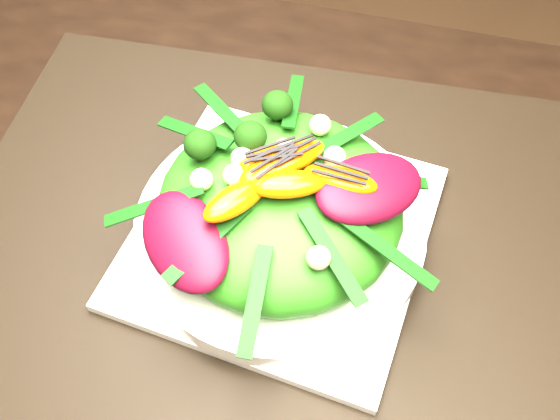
% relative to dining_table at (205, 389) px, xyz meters
% --- Properties ---
extents(dining_table, '(1.60, 0.90, 0.75)m').
position_rel_dining_table_xyz_m(dining_table, '(0.00, 0.00, 0.00)').
color(dining_table, black).
rests_on(dining_table, floor).
extents(placemat, '(0.59, 0.46, 0.00)m').
position_rel_dining_table_xyz_m(placemat, '(0.03, 0.13, 0.02)').
color(placemat, black).
rests_on(placemat, dining_table).
extents(plate_base, '(0.26, 0.26, 0.01)m').
position_rel_dining_table_xyz_m(plate_base, '(0.03, 0.13, 0.03)').
color(plate_base, white).
rests_on(plate_base, placemat).
extents(salad_bowl, '(0.27, 0.27, 0.02)m').
position_rel_dining_table_xyz_m(salad_bowl, '(0.03, 0.13, 0.04)').
color(salad_bowl, white).
rests_on(salad_bowl, plate_base).
extents(lettuce_mound, '(0.24, 0.24, 0.07)m').
position_rel_dining_table_xyz_m(lettuce_mound, '(0.03, 0.13, 0.07)').
color(lettuce_mound, '#2E7816').
rests_on(lettuce_mound, salad_bowl).
extents(radicchio_leaf, '(0.10, 0.10, 0.02)m').
position_rel_dining_table_xyz_m(radicchio_leaf, '(0.09, 0.14, 0.11)').
color(radicchio_leaf, '#470718').
rests_on(radicchio_leaf, lettuce_mound).
extents(orange_segment, '(0.06, 0.03, 0.01)m').
position_rel_dining_table_xyz_m(orange_segment, '(0.03, 0.14, 0.11)').
color(orange_segment, '#FF5D04').
rests_on(orange_segment, lettuce_mound).
extents(broccoli_floret, '(0.05, 0.05, 0.04)m').
position_rel_dining_table_xyz_m(broccoli_floret, '(-0.02, 0.16, 0.12)').
color(broccoli_floret, black).
rests_on(broccoli_floret, lettuce_mound).
extents(macadamia_nut, '(0.02, 0.02, 0.02)m').
position_rel_dining_table_xyz_m(macadamia_nut, '(0.06, 0.11, 0.11)').
color(macadamia_nut, '#C8B48D').
rests_on(macadamia_nut, lettuce_mound).
extents(balsamic_drizzle, '(0.04, 0.01, 0.00)m').
position_rel_dining_table_xyz_m(balsamic_drizzle, '(0.03, 0.14, 0.12)').
color(balsamic_drizzle, black).
rests_on(balsamic_drizzle, orange_segment).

